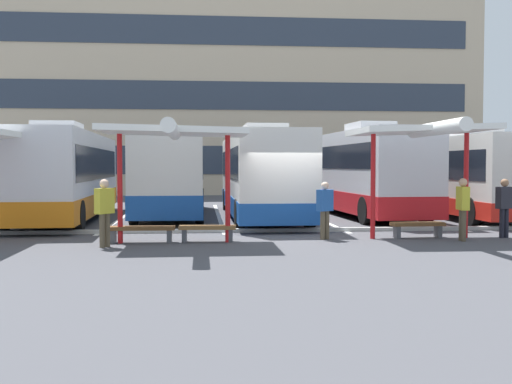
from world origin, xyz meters
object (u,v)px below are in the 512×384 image
object	(u,v)px
coach_bus_3	(358,173)
waiting_passenger_2	(105,207)
coach_bus_0	(66,176)
waiting_shelter_1	(173,134)
waiting_passenger_0	(325,206)
waiting_passenger_3	(463,204)
waiting_shelter_2	(424,133)
coach_bus_1	(172,177)
coach_bus_4	(456,176)
waiting_passenger_1	(504,203)
bench_2	(207,230)
bench_1	(141,230)
bench_3	(418,226)
coach_bus_2	(261,176)

from	to	relation	value
coach_bus_3	waiting_passenger_2	size ratio (longest dim) A/B	6.93
coach_bus_0	waiting_passenger_2	xyz separation A→B (m)	(2.73, -8.43, -0.67)
waiting_passenger_2	coach_bus_0	bearing A→B (deg)	107.95
waiting_shelter_1	waiting_passenger_0	world-z (taller)	waiting_shelter_1
coach_bus_0	waiting_passenger_3	world-z (taller)	coach_bus_0
coach_bus_0	waiting_shelter_1	world-z (taller)	coach_bus_0
waiting_shelter_2	waiting_passenger_3	size ratio (longest dim) A/B	2.57
coach_bus_1	waiting_shelter_1	bearing A→B (deg)	-87.06
coach_bus_4	waiting_passenger_3	size ratio (longest dim) A/B	6.42
coach_bus_0	waiting_shelter_2	bearing A→B (deg)	-33.03
coach_bus_0	waiting_passenger_1	xyz separation A→B (m)	(14.01, -7.32, -0.70)
waiting_passenger_3	waiting_passenger_1	bearing A→B (deg)	22.40
bench_2	waiting_shelter_2	xyz separation A→B (m)	(6.13, 0.03, 2.71)
waiting_shelter_1	bench_1	distance (m)	2.79
coach_bus_0	coach_bus_1	size ratio (longest dim) A/B	1.13
coach_bus_4	waiting_passenger_3	world-z (taller)	coach_bus_4
waiting_passenger_2	waiting_passenger_3	world-z (taller)	waiting_passenger_2
coach_bus_3	waiting_passenger_0	distance (m)	9.28
waiting_passenger_0	waiting_passenger_1	xyz separation A→B (m)	(5.29, -0.07, 0.06)
coach_bus_0	waiting_shelter_1	distance (m)	9.17
coach_bus_4	waiting_passenger_1	size ratio (longest dim) A/B	6.55
coach_bus_1	waiting_passenger_0	distance (m)	9.91
coach_bus_1	waiting_passenger_2	distance (m)	9.96
coach_bus_0	waiting_passenger_2	bearing A→B (deg)	-72.05
coach_bus_3	coach_bus_4	size ratio (longest dim) A/B	1.08
coach_bus_4	waiting_passenger_1	bearing A→B (deg)	-102.85
bench_3	waiting_passenger_2	xyz separation A→B (m)	(-8.78, -1.35, 0.70)
bench_2	bench_3	distance (m)	6.14
coach_bus_4	waiting_shelter_2	size ratio (longest dim) A/B	2.50
bench_1	waiting_shelter_2	distance (m)	8.38
coach_bus_0	waiting_passenger_0	distance (m)	11.37
waiting_passenger_1	waiting_shelter_1	bearing A→B (deg)	-176.51
waiting_shelter_2	waiting_passenger_3	distance (m)	2.28
bench_1	bench_2	distance (m)	1.80
bench_3	waiting_passenger_0	xyz separation A→B (m)	(-2.79, -0.18, 0.61)
coach_bus_1	waiting_shelter_1	xyz separation A→B (m)	(0.48, -9.34, 1.35)
coach_bus_0	waiting_passenger_0	bearing A→B (deg)	-39.75
coach_bus_2	coach_bus_4	world-z (taller)	coach_bus_2
waiting_passenger_1	waiting_passenger_3	xyz separation A→B (m)	(-1.53, -0.63, 0.02)
coach_bus_2	waiting_shelter_2	size ratio (longest dim) A/B	2.72
waiting_passenger_1	bench_1	bearing A→B (deg)	-178.74
waiting_passenger_2	waiting_passenger_1	bearing A→B (deg)	5.60
coach_bus_2	coach_bus_4	size ratio (longest dim) A/B	1.09
waiting_shelter_2	waiting_passenger_3	xyz separation A→B (m)	(0.97, -0.47, -2.01)
coach_bus_2	waiting_shelter_2	xyz separation A→B (m)	(3.92, -7.62, 1.34)
bench_2	waiting_passenger_3	size ratio (longest dim) A/B	0.91
coach_bus_3	bench_2	world-z (taller)	coach_bus_3
waiting_passenger_1	waiting_passenger_3	bearing A→B (deg)	-157.60
bench_2	waiting_shelter_2	bearing A→B (deg)	0.26
waiting_passenger_2	coach_bus_1	bearing A→B (deg)	82.64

